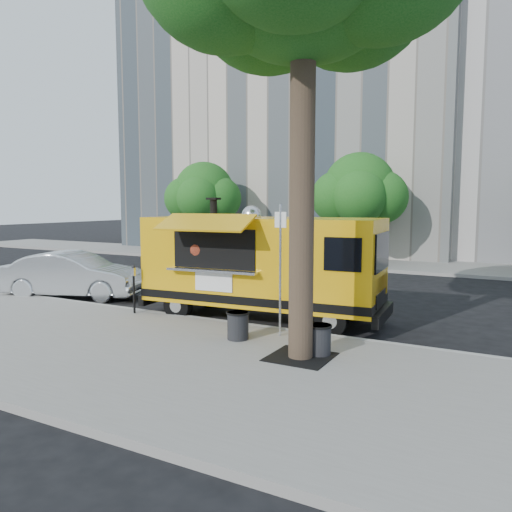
{
  "coord_description": "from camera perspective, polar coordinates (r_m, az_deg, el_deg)",
  "views": [
    {
      "loc": [
        6.39,
        -11.6,
        3.18
      ],
      "look_at": [
        0.08,
        0.0,
        1.76
      ],
      "focal_mm": 35.0,
      "sensor_mm": 36.0,
      "label": 1
    }
  ],
  "objects": [
    {
      "name": "ground",
      "position": [
        13.63,
        -0.31,
        -7.38
      ],
      "size": [
        120.0,
        120.0,
        0.0
      ],
      "primitive_type": "plane",
      "color": "black",
      "rests_on": "ground"
    },
    {
      "name": "sidewalk",
      "position": [
        10.41,
        -11.21,
        -11.36
      ],
      "size": [
        60.0,
        6.0,
        0.15
      ],
      "primitive_type": "cube",
      "color": "gray",
      "rests_on": "ground"
    },
    {
      "name": "curb",
      "position": [
        12.82,
        -2.33,
        -7.9
      ],
      "size": [
        60.0,
        0.14,
        0.16
      ],
      "primitive_type": "cube",
      "color": "#999993",
      "rests_on": "ground"
    },
    {
      "name": "far_sidewalk",
      "position": [
        26.09,
        14.15,
        -0.9
      ],
      "size": [
        60.0,
        5.0,
        0.15
      ],
      "primitive_type": "cube",
      "color": "gray",
      "rests_on": "ground"
    },
    {
      "name": "building_left",
      "position": [
        37.61,
        5.52,
        19.66
      ],
      "size": [
        22.0,
        14.0,
        24.0
      ],
      "primitive_type": "cube",
      "color": "#B5A797",
      "rests_on": "ground"
    },
    {
      "name": "tree_well",
      "position": [
        10.05,
        5.09,
        -11.42
      ],
      "size": [
        1.2,
        1.2,
        0.02
      ],
      "primitive_type": "cube",
      "color": "black",
      "rests_on": "sidewalk"
    },
    {
      "name": "far_tree_a",
      "position": [
        28.99,
        -5.95,
        7.27
      ],
      "size": [
        3.42,
        3.42,
        5.36
      ],
      "color": "#33261C",
      "rests_on": "far_sidewalk"
    },
    {
      "name": "far_tree_b",
      "position": [
        25.41,
        11.71,
        7.47
      ],
      "size": [
        3.6,
        3.6,
        5.5
      ],
      "color": "#33261C",
      "rests_on": "far_sidewalk"
    },
    {
      "name": "sign_post",
      "position": [
        11.24,
        2.8,
        -0.69
      ],
      "size": [
        0.28,
        0.06,
        3.0
      ],
      "color": "silver",
      "rests_on": "sidewalk"
    },
    {
      "name": "parking_meter",
      "position": [
        14.08,
        -13.8,
        -3.04
      ],
      "size": [
        0.11,
        0.11,
        1.33
      ],
      "color": "black",
      "rests_on": "sidewalk"
    },
    {
      "name": "food_truck",
      "position": [
        13.44,
        0.48,
        -0.85
      ],
      "size": [
        6.82,
        3.48,
        3.29
      ],
      "rotation": [
        0.0,
        0.0,
        0.08
      ],
      "color": "#EEAA0C",
      "rests_on": "ground"
    },
    {
      "name": "sedan",
      "position": [
        17.78,
        -20.07,
        -2.05
      ],
      "size": [
        4.94,
        3.04,
        1.54
      ],
      "primitive_type": "imported",
      "rotation": [
        0.0,
        0.0,
        1.9
      ],
      "color": "#B7BABF",
      "rests_on": "ground"
    },
    {
      "name": "trash_bin_left",
      "position": [
        10.16,
        7.23,
        -9.36
      ],
      "size": [
        0.51,
        0.51,
        0.61
      ],
      "color": "black",
      "rests_on": "sidewalk"
    },
    {
      "name": "trash_bin_right",
      "position": [
        11.2,
        -2.08,
        -7.85
      ],
      "size": [
        0.51,
        0.51,
        0.62
      ],
      "color": "black",
      "rests_on": "sidewalk"
    }
  ]
}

